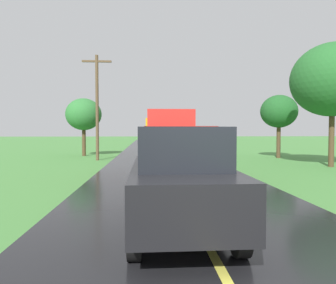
{
  "coord_description": "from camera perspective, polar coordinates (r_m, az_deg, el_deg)",
  "views": [
    {
      "loc": [
        -0.98,
        -3.29,
        1.94
      ],
      "look_at": [
        0.0,
        11.2,
        1.4
      ],
      "focal_mm": 32.86,
      "sensor_mm": 36.0,
      "label": 1
    }
  ],
  "objects": [
    {
      "name": "banana_truck_near",
      "position": [
        13.14,
        0.86,
        0.06
      ],
      "size": [
        2.38,
        5.82,
        2.8
      ],
      "color": "#2D2D30",
      "rests_on": "road_surface"
    },
    {
      "name": "banana_truck_far",
      "position": [
        22.69,
        -1.53,
        0.92
      ],
      "size": [
        2.38,
        5.82,
        2.8
      ],
      "color": "#2D2D30",
      "rests_on": "road_surface"
    },
    {
      "name": "utility_pole_roadside",
      "position": [
        20.61,
        -13.02,
        6.92
      ],
      "size": [
        1.88,
        0.2,
        6.82
      ],
      "color": "brown",
      "rests_on": "ground"
    },
    {
      "name": "roadside_tree_near_left",
      "position": [
        18.74,
        28.22,
        10.11
      ],
      "size": [
        4.3,
        4.3,
        6.57
      ],
      "color": "#4C3823",
      "rests_on": "ground"
    },
    {
      "name": "roadside_tree_mid_right",
      "position": [
        23.17,
        19.88,
        5.31
      ],
      "size": [
        2.56,
        2.56,
        4.45
      ],
      "color": "#4C3823",
      "rests_on": "ground"
    },
    {
      "name": "roadside_tree_far_left",
      "position": [
        24.44,
        -15.37,
        4.93
      ],
      "size": [
        2.7,
        2.7,
        4.4
      ],
      "color": "#4C3823",
      "rests_on": "ground"
    },
    {
      "name": "following_car",
      "position": [
        5.68,
        2.1,
        -6.65
      ],
      "size": [
        1.74,
        4.1,
        1.92
      ],
      "color": "black",
      "rests_on": "road_surface"
    }
  ]
}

